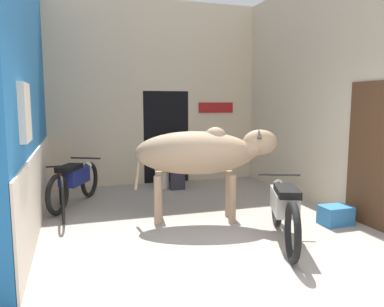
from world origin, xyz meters
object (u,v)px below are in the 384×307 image
at_px(motorcycle_near, 284,207).
at_px(plastic_stool, 163,178).
at_px(bicycle, 61,191).
at_px(shopkeeper_seated, 176,159).
at_px(cow, 201,153).
at_px(motorcycle_far, 75,180).
at_px(crate, 336,215).

distance_m(motorcycle_near, plastic_stool, 3.55).
height_order(bicycle, shopkeeper_seated, shopkeeper_seated).
bearing_deg(cow, motorcycle_far, 141.34).
bearing_deg(crate, motorcycle_far, 148.02).
bearing_deg(motorcycle_near, crate, 18.44).
bearing_deg(plastic_stool, bicycle, -148.18).
xyz_separation_m(bicycle, shopkeeper_seated, (2.25, 1.17, 0.26)).
xyz_separation_m(cow, motorcycle_far, (-1.84, 1.47, -0.59)).
relative_size(cow, shopkeeper_seated, 1.86).
xyz_separation_m(cow, bicycle, (-2.06, 1.04, -0.67)).
bearing_deg(motorcycle_near, bicycle, 141.33).
height_order(cow, shopkeeper_seated, cow).
xyz_separation_m(cow, plastic_stool, (-0.07, 2.27, -0.81)).
height_order(shopkeeper_seated, plastic_stool, shopkeeper_seated).
bearing_deg(cow, motorcycle_near, -58.74).
relative_size(cow, motorcycle_far, 1.27).
bearing_deg(motorcycle_far, bicycle, -116.04).
height_order(plastic_stool, crate, plastic_stool).
distance_m(bicycle, plastic_stool, 2.34).
bearing_deg(crate, bicycle, 154.49).
height_order(motorcycle_far, plastic_stool, motorcycle_far).
bearing_deg(motorcycle_near, plastic_stool, 102.81).
distance_m(bicycle, crate, 4.31).
distance_m(plastic_stool, crate, 3.62).
relative_size(motorcycle_near, plastic_stool, 4.36).
xyz_separation_m(motorcycle_near, crate, (1.11, 0.37, -0.32)).
height_order(cow, motorcycle_far, cow).
xyz_separation_m(motorcycle_far, plastic_stool, (1.78, 0.80, -0.22)).
bearing_deg(motorcycle_far, crate, -31.98).
relative_size(motorcycle_far, crate, 3.96).
distance_m(cow, plastic_stool, 2.41).
bearing_deg(crate, cow, 155.90).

